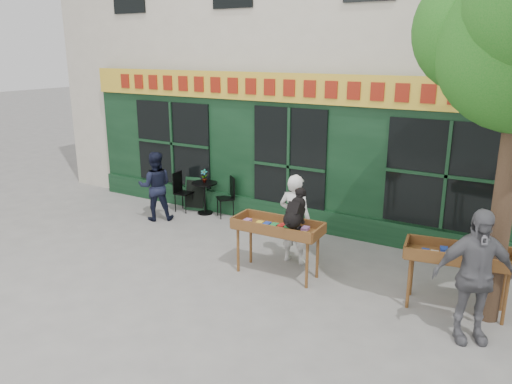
# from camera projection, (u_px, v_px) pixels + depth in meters

# --- Properties ---
(ground) EXTENTS (80.00, 80.00, 0.00)m
(ground) POSITION_uv_depth(u_px,v_px,m) (229.00, 263.00, 9.11)
(ground) COLOR slate
(ground) RESTS_ON ground
(building) EXTENTS (14.00, 7.26, 10.00)m
(building) POSITION_uv_depth(u_px,v_px,m) (358.00, 0.00, 12.68)
(building) COLOR beige
(building) RESTS_ON ground
(book_cart_center) EXTENTS (1.52, 0.66, 0.99)m
(book_cart_center) POSITION_uv_depth(u_px,v_px,m) (277.00, 230.00, 8.42)
(book_cart_center) COLOR brown
(book_cart_center) RESTS_ON ground
(dog) EXTENTS (0.36, 0.61, 0.60)m
(dog) POSITION_uv_depth(u_px,v_px,m) (295.00, 207.00, 8.08)
(dog) COLOR black
(dog) RESTS_ON book_cart_center
(woman) EXTENTS (0.61, 0.41, 1.65)m
(woman) POSITION_uv_depth(u_px,v_px,m) (295.00, 219.00, 8.95)
(woman) COLOR silver
(woman) RESTS_ON ground
(book_cart_right) EXTENTS (1.58, 0.84, 0.99)m
(book_cart_right) POSITION_uv_depth(u_px,v_px,m) (459.00, 258.00, 7.26)
(book_cart_right) COLOR brown
(book_cart_right) RESTS_ON ground
(man_right) EXTENTS (1.16, 0.91, 1.84)m
(man_right) POSITION_uv_depth(u_px,v_px,m) (474.00, 276.00, 6.47)
(man_right) COLOR #5C5B61
(man_right) RESTS_ON ground
(bistro_table) EXTENTS (0.60, 0.60, 0.76)m
(bistro_table) POSITION_uv_depth(u_px,v_px,m) (205.00, 192.00, 11.71)
(bistro_table) COLOR black
(bistro_table) RESTS_ON ground
(bistro_chair_left) EXTENTS (0.39, 0.38, 0.95)m
(bistro_chair_left) POSITION_uv_depth(u_px,v_px,m) (180.00, 188.00, 11.93)
(bistro_chair_left) COLOR black
(bistro_chair_left) RESTS_ON ground
(bistro_chair_right) EXTENTS (0.51, 0.51, 0.95)m
(bistro_chair_right) POSITION_uv_depth(u_px,v_px,m) (229.00, 193.00, 11.50)
(bistro_chair_right) COLOR black
(bistro_chair_right) RESTS_ON ground
(potted_plant) EXTENTS (0.19, 0.16, 0.31)m
(potted_plant) POSITION_uv_depth(u_px,v_px,m) (204.00, 176.00, 11.60)
(potted_plant) COLOR gray
(potted_plant) RESTS_ON bistro_table
(man_left) EXTENTS (0.97, 0.94, 1.57)m
(man_left) POSITION_uv_depth(u_px,v_px,m) (155.00, 186.00, 11.25)
(man_left) COLOR black
(man_left) RESTS_ON ground
(chalkboard) EXTENTS (0.59, 0.32, 0.79)m
(chalkboard) POSITION_uv_depth(u_px,v_px,m) (195.00, 194.00, 12.02)
(chalkboard) COLOR black
(chalkboard) RESTS_ON ground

